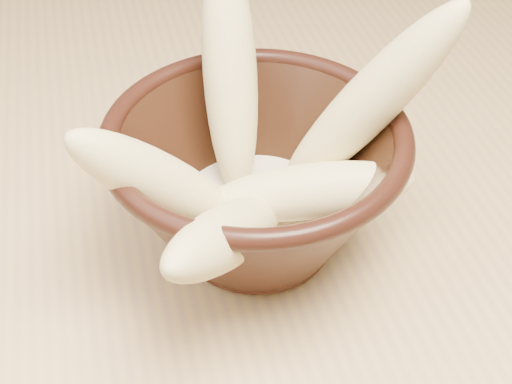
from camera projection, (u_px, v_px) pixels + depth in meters
table at (205, 198)px, 0.72m from camera, size 1.20×0.80×0.75m
bowl at (256, 182)px, 0.52m from camera, size 0.22×0.22×0.12m
milk_puddle at (256, 211)px, 0.53m from camera, size 0.12×0.12×0.02m
banana_upright at (230, 72)px, 0.52m from camera, size 0.06×0.13×0.18m
banana_left at (160, 183)px, 0.47m from camera, size 0.14×0.06×0.14m
banana_right at (368, 104)px, 0.49m from camera, size 0.15×0.08×0.18m
banana_across at (309, 191)px, 0.50m from camera, size 0.16×0.07×0.06m
banana_front at (228, 235)px, 0.45m from camera, size 0.13×0.16×0.12m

